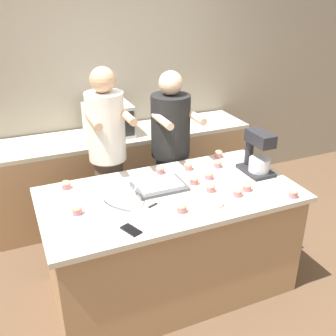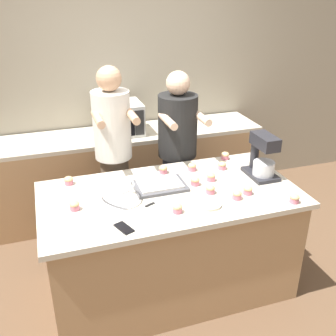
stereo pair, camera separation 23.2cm
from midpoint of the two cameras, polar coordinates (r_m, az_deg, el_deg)
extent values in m
plane|color=brown|center=(3.45, 2.27, -16.63)|extent=(16.00, 16.00, 0.00)
cube|color=gray|center=(4.30, -5.45, 12.32)|extent=(10.00, 0.06, 2.70)
cube|color=#A87F56|center=(3.19, 2.41, -10.94)|extent=(1.84, 0.93, 0.85)
cube|color=beige|center=(2.95, 2.56, -3.95)|extent=(1.92, 0.99, 0.04)
cube|color=#A87F56|center=(4.28, -3.87, -0.74)|extent=(2.80, 0.60, 0.86)
cube|color=beige|center=(4.11, -4.05, 4.92)|extent=(2.80, 0.60, 0.04)
cylinder|color=brown|center=(3.65, -5.64, -5.10)|extent=(0.25, 0.25, 0.93)
cylinder|color=silver|center=(3.34, -6.18, 6.17)|extent=(0.32, 0.32, 0.58)
sphere|color=tan|center=(3.23, -6.51, 12.77)|extent=(0.21, 0.21, 0.21)
cylinder|color=tan|center=(3.11, -8.04, 7.10)|extent=(0.06, 0.34, 0.06)
cylinder|color=tan|center=(3.17, -3.20, 7.63)|extent=(0.06, 0.34, 0.06)
cylinder|color=#33384C|center=(3.82, 3.04, -4.11)|extent=(0.27, 0.27, 0.87)
cylinder|color=black|center=(3.52, 3.30, 6.09)|extent=(0.35, 0.35, 0.56)
sphere|color=#DBB293|center=(3.41, 3.46, 12.18)|extent=(0.21, 0.21, 0.21)
cylinder|color=#DBB293|center=(3.28, 1.99, 6.86)|extent=(0.06, 0.34, 0.06)
cylinder|color=#DBB293|center=(3.39, 6.77, 7.32)|extent=(0.06, 0.34, 0.06)
cube|color=#232328|center=(3.29, 15.22, -0.89)|extent=(0.20, 0.30, 0.03)
cylinder|color=#232328|center=(3.33, 14.42, 1.91)|extent=(0.07, 0.07, 0.23)
cube|color=#232328|center=(3.17, 15.96, 3.71)|extent=(0.13, 0.26, 0.10)
cylinder|color=#BCBCC1|center=(3.23, 15.71, -0.05)|extent=(0.17, 0.17, 0.11)
cone|color=#BCBCC1|center=(2.79, -5.28, -3.75)|extent=(0.27, 0.27, 0.14)
torus|color=#BCBCC1|center=(2.76, -5.33, -2.55)|extent=(0.28, 0.28, 0.01)
cube|color=#4C4C51|center=(3.00, 1.02, -2.68)|extent=(0.39, 0.27, 0.02)
cube|color=white|center=(2.99, 1.02, -2.35)|extent=(0.32, 0.22, 0.02)
cube|color=silver|center=(4.03, -5.45, 7.15)|extent=(0.45, 0.39, 0.32)
cube|color=black|center=(3.84, -5.36, 6.22)|extent=(0.31, 0.01, 0.25)
cube|color=#2D2D2D|center=(3.88, -2.44, 6.55)|extent=(0.09, 0.01, 0.25)
cube|color=black|center=(2.53, -3.78, -8.74)|extent=(0.12, 0.16, 0.01)
cube|color=black|center=(2.53, -3.78, -8.63)|extent=(0.10, 0.14, 0.00)
cylinder|color=beige|center=(2.80, 8.33, -5.25)|extent=(0.18, 0.18, 0.02)
cube|color=#BCBCC1|center=(2.84, 1.42, -4.65)|extent=(0.14, 0.07, 0.01)
cube|color=black|center=(2.77, -0.25, -5.40)|extent=(0.08, 0.05, 0.01)
cylinder|color=#D17084|center=(2.99, 13.68, -3.44)|extent=(0.07, 0.07, 0.04)
ellipsoid|color=tan|center=(2.98, 13.73, -2.96)|extent=(0.07, 0.07, 0.04)
cylinder|color=#D17084|center=(2.97, 20.01, -4.49)|extent=(0.07, 0.07, 0.04)
ellipsoid|color=tan|center=(2.96, 20.09, -4.02)|extent=(0.07, 0.07, 0.04)
cylinder|color=#D17084|center=(3.13, 8.37, -1.57)|extent=(0.07, 0.07, 0.04)
ellipsoid|color=tan|center=(3.12, 8.40, -1.11)|extent=(0.07, 0.07, 0.04)
cylinder|color=#D17084|center=(2.76, -11.06, -5.69)|extent=(0.07, 0.07, 0.04)
ellipsoid|color=tan|center=(2.75, -11.10, -5.19)|extent=(0.07, 0.07, 0.04)
cylinder|color=#D17084|center=(3.05, 6.13, -2.22)|extent=(0.07, 0.07, 0.04)
ellipsoid|color=tan|center=(3.04, 6.16, -1.74)|extent=(0.07, 0.07, 0.04)
cylinder|color=#D17084|center=(3.53, 10.15, 1.52)|extent=(0.07, 0.07, 0.04)
ellipsoid|color=tan|center=(3.52, 10.19, 1.93)|extent=(0.07, 0.07, 0.04)
cylinder|color=#D17084|center=(3.34, 9.82, 0.08)|extent=(0.07, 0.07, 0.04)
ellipsoid|color=tan|center=(3.33, 9.85, 0.52)|extent=(0.07, 0.07, 0.04)
cylinder|color=#D17084|center=(3.22, 1.36, -0.49)|extent=(0.07, 0.07, 0.04)
ellipsoid|color=tan|center=(3.21, 1.37, -0.04)|extent=(0.07, 0.07, 0.04)
cylinder|color=#D17084|center=(2.69, 3.85, -6.18)|extent=(0.07, 0.07, 0.04)
ellipsoid|color=tan|center=(2.67, 3.87, -5.67)|extent=(0.07, 0.07, 0.04)
cylinder|color=#D17084|center=(3.28, 5.53, -0.11)|extent=(0.07, 0.07, 0.04)
ellipsoid|color=tan|center=(3.27, 5.55, 0.33)|extent=(0.07, 0.07, 0.04)
cylinder|color=#D17084|center=(2.91, 12.23, -4.14)|extent=(0.07, 0.07, 0.04)
ellipsoid|color=tan|center=(2.89, 12.28, -3.66)|extent=(0.07, 0.07, 0.04)
cylinder|color=#D17084|center=(2.95, 8.41, -3.38)|extent=(0.07, 0.07, 0.04)
ellipsoid|color=tan|center=(2.93, 8.45, -2.90)|extent=(0.07, 0.07, 0.04)
cylinder|color=#D17084|center=(3.11, -12.15, -2.08)|extent=(0.07, 0.07, 0.04)
ellipsoid|color=tan|center=(3.10, -12.19, -1.62)|extent=(0.07, 0.07, 0.04)
camera|label=1|loc=(0.12, -87.70, 1.08)|focal=42.00mm
camera|label=2|loc=(0.12, 92.30, -1.08)|focal=42.00mm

